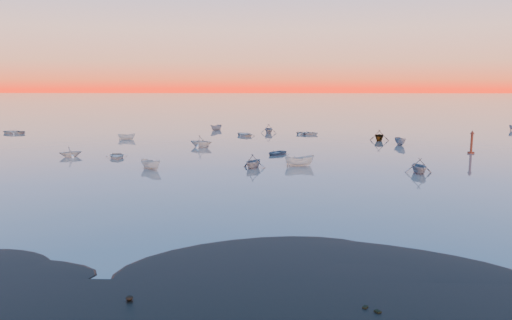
{
  "coord_description": "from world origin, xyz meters",
  "views": [
    {
      "loc": [
        4.87,
        -27.56,
        10.33
      ],
      "look_at": [
        3.19,
        28.0,
        1.49
      ],
      "focal_mm": 35.0,
      "sensor_mm": 36.0,
      "label": 1
    }
  ],
  "objects_px": {
    "boat_near_center": "(299,166)",
    "boat_near_right": "(419,173)",
    "boat_near_left": "(117,158)",
    "channel_marker": "(472,144)"
  },
  "relations": [
    {
      "from": "boat_near_center",
      "to": "boat_near_right",
      "type": "distance_m",
      "value": 14.05
    },
    {
      "from": "boat_near_right",
      "to": "channel_marker",
      "type": "height_order",
      "value": "channel_marker"
    },
    {
      "from": "boat_near_left",
      "to": "channel_marker",
      "type": "relative_size",
      "value": 1.15
    },
    {
      "from": "boat_near_left",
      "to": "channel_marker",
      "type": "xyz_separation_m",
      "value": [
        49.84,
        5.74,
        1.36
      ]
    },
    {
      "from": "boat_near_right",
      "to": "boat_near_left",
      "type": "bearing_deg",
      "value": -16.66
    },
    {
      "from": "boat_near_left",
      "to": "boat_near_right",
      "type": "xyz_separation_m",
      "value": [
        37.78,
        -10.2,
        0.0
      ]
    },
    {
      "from": "boat_near_center",
      "to": "boat_near_right",
      "type": "relative_size",
      "value": 0.98
    },
    {
      "from": "channel_marker",
      "to": "boat_near_left",
      "type": "bearing_deg",
      "value": -173.43
    },
    {
      "from": "boat_near_right",
      "to": "channel_marker",
      "type": "xyz_separation_m",
      "value": [
        12.06,
        15.94,
        1.36
      ]
    },
    {
      "from": "boat_near_left",
      "to": "boat_near_center",
      "type": "xyz_separation_m",
      "value": [
        24.51,
        -5.58,
        0.0
      ]
    }
  ]
}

